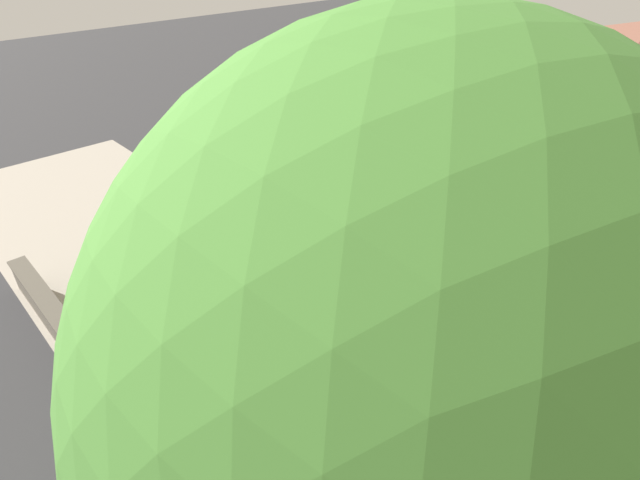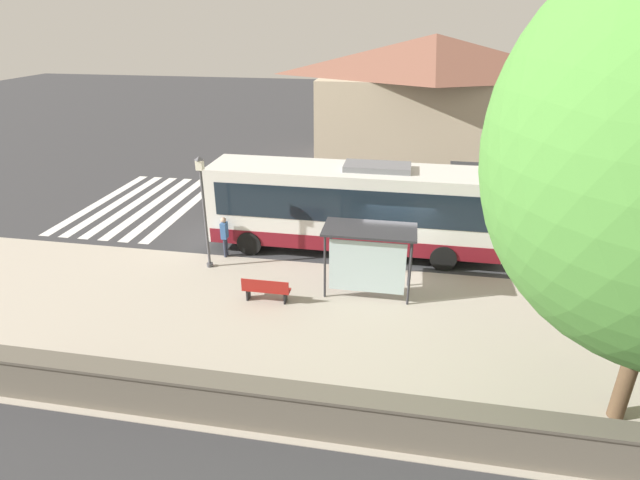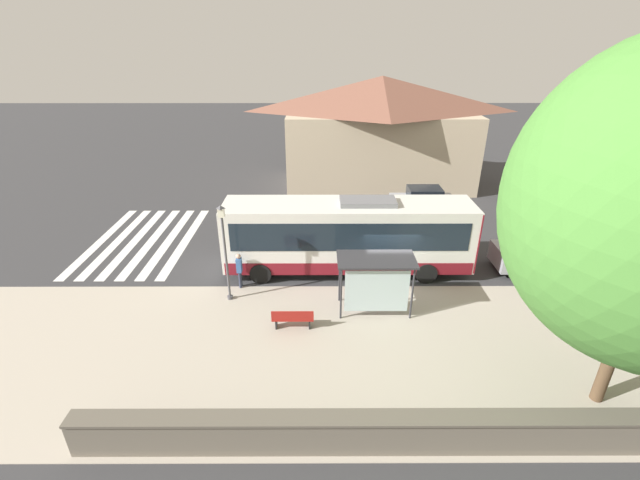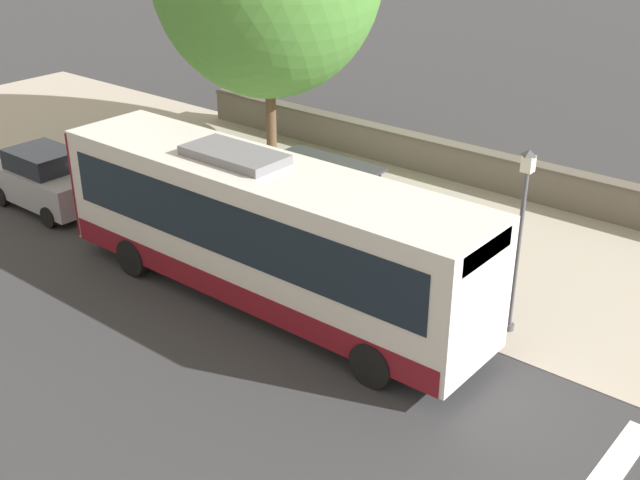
{
  "view_description": "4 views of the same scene",
  "coord_description": "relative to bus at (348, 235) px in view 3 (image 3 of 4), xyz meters",
  "views": [
    {
      "loc": [
        -10.6,
        -8.06,
        11.34
      ],
      "look_at": [
        0.38,
        3.66,
        1.07
      ],
      "focal_mm": 28.0,
      "sensor_mm": 36.0,
      "label": 1
    },
    {
      "loc": [
        -17.15,
        -0.11,
        8.93
      ],
      "look_at": [
        0.31,
        3.02,
        0.89
      ],
      "focal_mm": 28.0,
      "sensor_mm": 36.0,
      "label": 2
    },
    {
      "loc": [
        -16.78,
        3.24,
        10.38
      ],
      "look_at": [
        1.26,
        3.19,
        1.78
      ],
      "focal_mm": 24.0,
      "sensor_mm": 36.0,
      "label": 3
    },
    {
      "loc": [
        13.95,
        13.77,
        9.83
      ],
      "look_at": [
        -0.28,
        2.09,
        1.04
      ],
      "focal_mm": 45.0,
      "sensor_mm": 36.0,
      "label": 4
    }
  ],
  "objects": [
    {
      "name": "ground_plane",
      "position": [
        -1.55,
        -1.85,
        -1.91
      ],
      "size": [
        120.0,
        120.0,
        0.0
      ],
      "primitive_type": "plane",
      "color": "#353538",
      "rests_on": "ground"
    },
    {
      "name": "sidewalk_plaza",
      "position": [
        -6.05,
        -1.85,
        -1.9
      ],
      "size": [
        9.0,
        44.0,
        0.02
      ],
      "color": "#ADA393",
      "rests_on": "ground"
    },
    {
      "name": "crosswalk_stripes",
      "position": [
        3.45,
        11.26,
        -1.91
      ],
      "size": [
        9.0,
        5.25,
        0.01
      ],
      "color": "silver",
      "rests_on": "ground"
    },
    {
      "name": "stone_wall",
      "position": [
        -10.1,
        -1.85,
        -1.29
      ],
      "size": [
        0.6,
        20.0,
        1.23
      ],
      "color": "#6B6356",
      "rests_on": "ground"
    },
    {
      "name": "background_building",
      "position": [
        13.59,
        -3.12,
        2.16
      ],
      "size": [
        6.97,
        14.11,
        7.91
      ],
      "color": "#C6B293",
      "rests_on": "ground"
    },
    {
      "name": "bus",
      "position": [
        0.0,
        0.0,
        0.0
      ],
      "size": [
        2.63,
        11.59,
        3.69
      ],
      "color": "silver",
      "rests_on": "ground"
    },
    {
      "name": "bus_shelter",
      "position": [
        -3.5,
        -0.9,
        0.09
      ],
      "size": [
        1.59,
        3.12,
        2.42
      ],
      "color": "#2D2D33",
      "rests_on": "ground"
    },
    {
      "name": "pedestrian",
      "position": [
        -1.57,
        4.96,
        -0.91
      ],
      "size": [
        0.34,
        0.23,
        1.7
      ],
      "color": "#2D3347",
      "rests_on": "ground"
    },
    {
      "name": "bench",
      "position": [
        -4.65,
        2.41,
        -1.43
      ],
      "size": [
        0.4,
        1.63,
        0.88
      ],
      "color": "maroon",
      "rests_on": "ground"
    },
    {
      "name": "street_lamp_near",
      "position": [
        -2.54,
        5.27,
        0.69
      ],
      "size": [
        0.28,
        0.28,
        4.38
      ],
      "color": "#4C4C51",
      "rests_on": "ground"
    },
    {
      "name": "parked_car_behind_bus",
      "position": [
        -0.03,
        -9.15,
        -1.0
      ],
      "size": [
        1.96,
        3.93,
        1.85
      ],
      "color": "#9EA0A8",
      "rests_on": "ground"
    },
    {
      "name": "parked_car_far_lane",
      "position": [
        7.0,
        -5.16,
        -0.99
      ],
      "size": [
        1.88,
        3.95,
        1.89
      ],
      "color": "#9EA0A8",
      "rests_on": "ground"
    }
  ]
}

